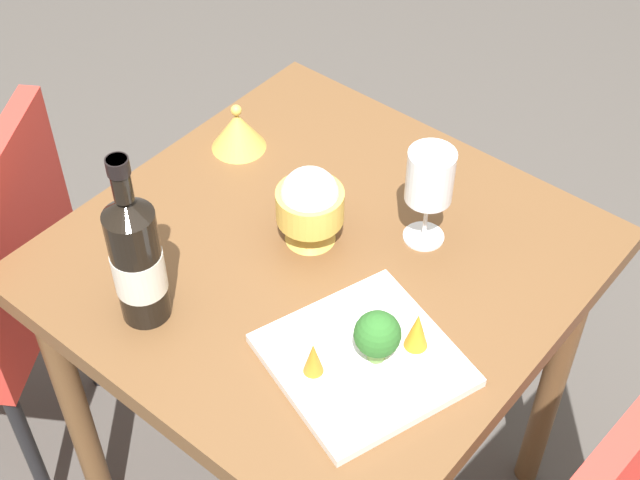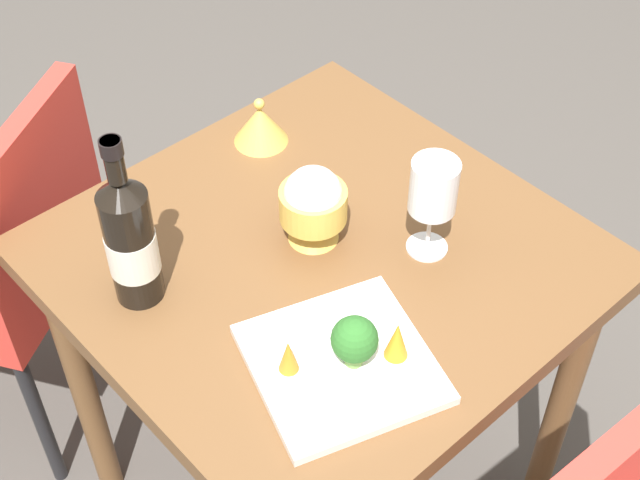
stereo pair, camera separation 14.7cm
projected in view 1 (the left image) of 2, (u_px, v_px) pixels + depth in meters
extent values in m
cube|color=brown|center=(320.00, 262.00, 1.51)|extent=(0.77, 0.77, 0.04)
cylinder|color=brown|center=(554.00, 377.00, 1.80)|extent=(0.05, 0.05, 0.71)
cylinder|color=brown|center=(77.00, 415.00, 1.74)|extent=(0.05, 0.05, 0.71)
cylinder|color=brown|center=(301.00, 229.00, 2.10)|extent=(0.05, 0.05, 0.71)
cube|color=red|center=(16.00, 242.00, 1.65)|extent=(0.36, 0.25, 0.40)
cylinder|color=black|center=(32.00, 455.00, 1.84)|extent=(0.03, 0.03, 0.43)
cylinder|color=black|center=(83.00, 324.00, 2.08)|extent=(0.03, 0.03, 0.43)
cube|color=red|center=(630.00, 470.00, 1.32)|extent=(0.40, 0.06, 0.40)
cylinder|color=black|center=(138.00, 266.00, 1.33)|extent=(0.07, 0.08, 0.20)
cone|color=black|center=(126.00, 207.00, 1.25)|extent=(0.07, 0.08, 0.03)
cylinder|color=black|center=(120.00, 179.00, 1.21)|extent=(0.03, 0.03, 0.07)
cylinder|color=black|center=(118.00, 166.00, 1.20)|extent=(0.03, 0.03, 0.02)
cylinder|color=silver|center=(139.00, 271.00, 1.34)|extent=(0.08, 0.08, 0.07)
cylinder|color=white|center=(423.00, 236.00, 1.52)|extent=(0.07, 0.07, 0.00)
cylinder|color=white|center=(426.00, 217.00, 1.48)|extent=(0.01, 0.01, 0.08)
cylinder|color=white|center=(430.00, 176.00, 1.42)|extent=(0.08, 0.08, 0.09)
cone|color=gold|center=(310.00, 228.00, 1.50)|extent=(0.08, 0.08, 0.04)
cylinder|color=gold|center=(310.00, 206.00, 1.46)|extent=(0.11, 0.11, 0.05)
sphere|color=white|center=(310.00, 195.00, 1.45)|extent=(0.09, 0.09, 0.09)
cone|color=gold|center=(238.00, 131.00, 1.66)|extent=(0.10, 0.10, 0.07)
sphere|color=gold|center=(236.00, 110.00, 1.62)|extent=(0.02, 0.02, 0.02)
cube|color=white|center=(363.00, 360.00, 1.33)|extent=(0.32, 0.32, 0.02)
cylinder|color=#729E4C|center=(376.00, 351.00, 1.31)|extent=(0.03, 0.03, 0.03)
sphere|color=#2D6B28|center=(377.00, 334.00, 1.29)|extent=(0.07, 0.07, 0.07)
cone|color=orange|center=(313.00, 358.00, 1.28)|extent=(0.03, 0.03, 0.06)
cone|color=orange|center=(417.00, 330.00, 1.31)|extent=(0.04, 0.04, 0.07)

